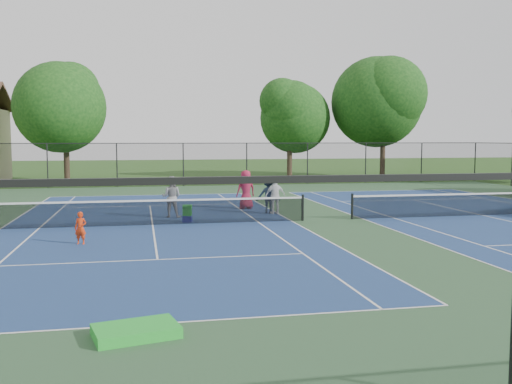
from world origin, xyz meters
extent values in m
plane|color=#234716|center=(0.00, 0.00, 0.00)|extent=(140.00, 140.00, 0.00)
cube|color=#2D512F|center=(0.00, 0.00, 0.00)|extent=(36.00, 36.00, 0.01)
cube|color=navy|center=(-7.00, 0.00, 0.01)|extent=(10.97, 23.77, 0.00)
cube|color=white|center=(-7.00, 11.88, 0.01)|extent=(10.97, 0.06, 0.00)
cube|color=white|center=(-7.00, -11.88, 0.01)|extent=(10.97, 0.06, 0.00)
cube|color=white|center=(-1.51, 0.00, 0.01)|extent=(0.06, 23.77, 0.00)
cube|color=white|center=(-11.12, 0.00, 0.01)|extent=(0.06, 23.77, 0.00)
cube|color=white|center=(-2.88, 0.00, 0.01)|extent=(0.06, 23.77, 0.00)
cube|color=white|center=(-7.00, 6.40, 0.01)|extent=(8.23, 0.06, 0.00)
cube|color=white|center=(-7.00, -6.40, 0.01)|extent=(8.23, 0.06, 0.00)
cube|color=white|center=(-7.00, 0.00, 0.01)|extent=(0.06, 12.80, 0.00)
cylinder|color=black|center=(-1.05, 0.00, 0.54)|extent=(0.10, 0.10, 1.07)
cube|color=black|center=(-7.00, 0.00, 0.47)|extent=(11.90, 0.01, 0.90)
cube|color=white|center=(-7.00, 0.00, 0.95)|extent=(11.90, 0.04, 0.07)
cube|color=navy|center=(7.00, 0.00, 0.01)|extent=(10.97, 23.77, 0.00)
cube|color=white|center=(7.00, 11.88, 0.01)|extent=(10.97, 0.06, 0.00)
cube|color=white|center=(1.51, 0.00, 0.01)|extent=(0.06, 23.77, 0.00)
cube|color=white|center=(2.88, 0.00, 0.01)|extent=(0.06, 23.77, 0.00)
cube|color=white|center=(7.00, 6.40, 0.01)|extent=(8.23, 0.06, 0.00)
cube|color=white|center=(7.00, 0.00, 0.01)|extent=(0.06, 12.80, 0.00)
cylinder|color=black|center=(1.05, 0.00, 0.54)|extent=(0.10, 0.10, 1.07)
cube|color=black|center=(7.00, 0.00, 0.47)|extent=(11.90, 0.01, 0.90)
cube|color=white|center=(7.00, 0.00, 0.95)|extent=(11.90, 0.04, 0.07)
cylinder|color=black|center=(-13.50, 18.00, 1.50)|extent=(0.08, 0.08, 3.00)
cylinder|color=black|center=(-9.00, 18.00, 1.50)|extent=(0.08, 0.08, 3.00)
cylinder|color=black|center=(-4.50, 18.00, 1.50)|extent=(0.08, 0.08, 3.00)
cylinder|color=black|center=(0.00, 18.00, 1.50)|extent=(0.08, 0.08, 3.00)
cylinder|color=black|center=(4.50, 18.00, 1.50)|extent=(0.08, 0.08, 3.00)
cylinder|color=black|center=(9.00, 18.00, 1.50)|extent=(0.08, 0.08, 3.00)
cylinder|color=black|center=(13.50, 18.00, 1.50)|extent=(0.08, 0.08, 3.00)
cylinder|color=black|center=(18.00, 18.00, 1.50)|extent=(0.08, 0.08, 3.00)
cylinder|color=black|center=(18.00, 13.50, 1.50)|extent=(0.08, 0.08, 3.00)
cube|color=black|center=(0.00, 18.00, 1.50)|extent=(36.00, 0.01, 3.00)
cube|color=black|center=(0.00, 18.00, 3.00)|extent=(36.00, 0.05, 0.05)
cylinder|color=#2D2116|center=(-13.00, 24.00, 1.89)|extent=(0.44, 0.44, 3.78)
sphere|color=black|center=(-13.00, 24.00, 5.65)|extent=(6.80, 6.80, 6.80)
sphere|color=black|center=(-13.00, 24.00, 6.31)|extent=(5.58, 5.58, 5.58)
sphere|color=black|center=(-13.00, 24.00, 6.98)|extent=(4.35, 4.35, 4.35)
cylinder|color=#2D2116|center=(5.00, 25.00, 1.71)|extent=(0.44, 0.44, 3.42)
sphere|color=black|center=(5.00, 25.00, 5.07)|extent=(6.00, 6.00, 6.00)
sphere|color=black|center=(5.00, 25.00, 5.77)|extent=(4.92, 4.92, 4.92)
sphere|color=black|center=(5.00, 25.00, 6.48)|extent=(3.84, 3.84, 3.84)
cylinder|color=#2D2116|center=(13.00, 24.00, 2.16)|extent=(0.44, 0.44, 4.32)
sphere|color=black|center=(13.00, 24.00, 6.46)|extent=(7.80, 7.80, 7.80)
sphere|color=black|center=(13.00, 24.00, 7.08)|extent=(6.40, 6.40, 6.40)
sphere|color=black|center=(13.00, 24.00, 7.69)|extent=(4.99, 4.99, 4.99)
imported|color=red|center=(-9.28, -3.57, 0.51)|extent=(0.43, 0.34, 1.03)
imported|color=gray|center=(-6.17, 2.04, 0.87)|extent=(1.00, 0.88, 1.74)
imported|color=silver|center=(-1.65, 2.28, 0.81)|extent=(1.00, 0.57, 1.61)
imported|color=#1C293E|center=(-1.89, 2.60, 0.82)|extent=(1.09, 0.65, 1.65)
imported|color=maroon|center=(-2.58, 4.34, 0.92)|extent=(1.00, 0.75, 1.83)
cube|color=#161E97|center=(-5.64, 0.51, 0.14)|extent=(0.41, 0.36, 0.27)
cube|color=green|center=(-5.64, 0.51, 0.48)|extent=(0.39, 0.33, 0.43)
cube|color=green|center=(-7.53, -12.47, 0.10)|extent=(1.53, 1.14, 0.19)
camera|label=1|loc=(-7.40, -21.90, 3.28)|focal=40.00mm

